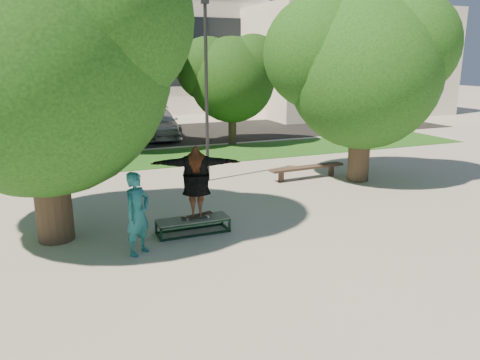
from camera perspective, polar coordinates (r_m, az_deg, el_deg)
name	(u,v)px	position (r m, az deg, el deg)	size (l,w,h in m)	color
ground	(233,230)	(12.04, -0.83, -6.07)	(120.00, 120.00, 0.00)	gray
grass_strip	(176,157)	(21.06, -7.82, 2.83)	(30.00, 4.00, 0.02)	#184714
asphalt_strip	(129,137)	(27.14, -13.39, 5.17)	(40.00, 8.00, 0.01)	black
tree_left	(33,50)	(11.59, -23.95, 14.25)	(6.96, 5.95, 7.12)	#38281E
tree_right	(361,63)	(16.89, 14.56, 13.60)	(6.24, 5.33, 6.51)	#38281E
bg_tree_mid	(114,64)	(22.77, -15.09, 13.50)	(5.76, 4.92, 6.24)	#38281E
bg_tree_right	(230,75)	(23.67, -1.18, 12.73)	(5.04, 4.31, 5.43)	#38281E
lamppost	(207,92)	(16.35, -4.11, 10.69)	(0.25, 0.15, 6.11)	#2D2D30
office_building	(65,11)	(42.69, -20.55, 18.73)	(30.00, 14.12, 16.00)	silver
side_building	(341,62)	(39.31, 12.26, 13.88)	(15.00, 10.00, 8.00)	beige
grind_box	(193,226)	(11.82, -5.74, -5.56)	(1.80, 0.60, 0.38)	black
skater_rig	(196,181)	(11.51, -5.37, -0.16)	(2.24, 1.23, 1.84)	white
bystander	(137,214)	(10.56, -12.39, -4.01)	(0.69, 0.45, 1.88)	#1A5D62
bench	(307,168)	(17.19, 8.17, 1.43)	(3.00, 0.61, 0.46)	#433228
car_dark	(31,132)	(25.74, -24.12, 5.34)	(1.45, 4.16, 1.37)	black
car_grey	(149,122)	(27.75, -11.06, 6.92)	(2.28, 4.94, 1.37)	#58575C
car_silver_b	(158,123)	(26.66, -9.99, 6.82)	(2.12, 5.21, 1.51)	#A6A5AA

